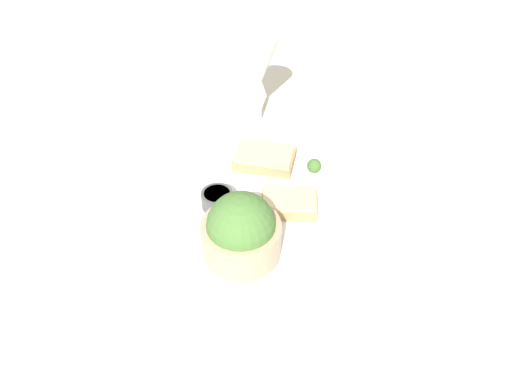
{
  "coord_description": "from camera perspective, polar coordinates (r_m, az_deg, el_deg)",
  "views": [
    {
      "loc": [
        0.27,
        -0.51,
        0.55
      ],
      "look_at": [
        0.0,
        0.0,
        0.03
      ],
      "focal_mm": 35.0,
      "sensor_mm": 36.0,
      "label": 1
    }
  ],
  "objects": [
    {
      "name": "ground_plane",
      "position": [
        0.8,
        0.0,
        -1.82
      ],
      "size": [
        4.0,
        4.0,
        0.0
      ],
      "primitive_type": "plane",
      "color": "beige"
    },
    {
      "name": "wine_glass",
      "position": [
        0.92,
        0.44,
        14.43
      ],
      "size": [
        0.08,
        0.08,
        0.18
      ],
      "color": "silver",
      "rests_on": "ground_plane"
    },
    {
      "name": "garnish",
      "position": [
        0.84,
        6.66,
        3.01
      ],
      "size": [
        0.02,
        0.02,
        0.02
      ],
      "color": "#477533",
      "rests_on": "dinner_plate"
    },
    {
      "name": "dinner_plate",
      "position": [
        0.79,
        0.0,
        -1.45
      ],
      "size": [
        0.3,
        0.3,
        0.01
      ],
      "color": "white",
      "rests_on": "ground_plane"
    },
    {
      "name": "cheese_toast_far",
      "position": [
        0.77,
        3.83,
        -1.22
      ],
      "size": [
        0.1,
        0.09,
        0.03
      ],
      "color": "tan",
      "rests_on": "dinner_plate"
    },
    {
      "name": "salad_bowl",
      "position": [
        0.68,
        -1.72,
        -4.52
      ],
      "size": [
        0.11,
        0.11,
        0.1
      ],
      "color": "tan",
      "rests_on": "dinner_plate"
    },
    {
      "name": "cheese_toast_near",
      "position": [
        0.85,
        0.97,
        3.92
      ],
      "size": [
        0.11,
        0.09,
        0.03
      ],
      "color": "tan",
      "rests_on": "dinner_plate"
    },
    {
      "name": "sauce_ramekin",
      "position": [
        0.77,
        -4.45,
        -0.77
      ],
      "size": [
        0.05,
        0.05,
        0.03
      ],
      "color": "#4C4C4C",
      "rests_on": "dinner_plate"
    }
  ]
}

